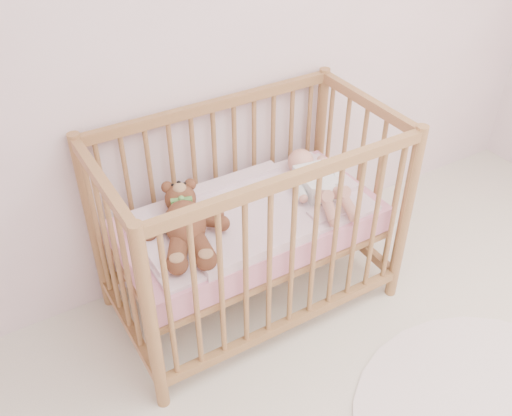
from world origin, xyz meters
TOP-DOWN VIEW (x-y plane):
  - wall_back at (0.00, 2.00)m, footprint 4.00×0.02m
  - crib at (-0.25, 1.60)m, footprint 1.36×0.76m
  - mattress at (-0.25, 1.60)m, footprint 1.22×0.62m
  - blanket at (-0.25, 1.60)m, footprint 1.10×0.58m
  - baby at (0.10, 1.58)m, footprint 0.37×0.63m
  - teddy_bear at (-0.59, 1.58)m, footprint 0.57×0.67m

SIDE VIEW (x-z plane):
  - mattress at x=-0.25m, z-range 0.42..0.55m
  - crib at x=-0.25m, z-range 0.00..1.00m
  - blanket at x=-0.25m, z-range 0.53..0.59m
  - baby at x=0.10m, z-range 0.56..0.71m
  - teddy_bear at x=-0.59m, z-range 0.57..0.72m
  - wall_back at x=0.00m, z-range 0.00..2.70m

